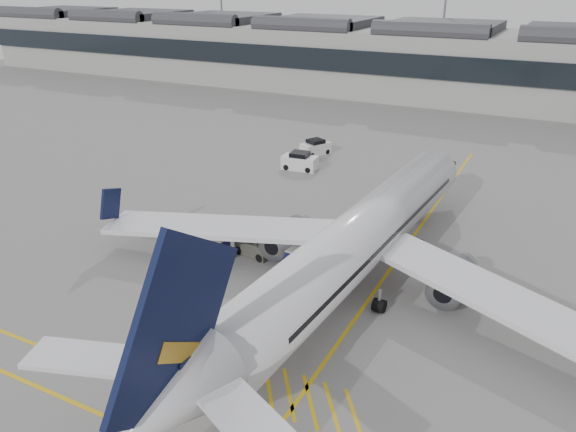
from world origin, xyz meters
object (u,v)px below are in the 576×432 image
at_px(ramp_agent_b, 293,264).
at_px(airliner_main, 356,243).
at_px(belt_loader, 388,243).
at_px(baggage_cart_a, 295,259).
at_px(ramp_agent_a, 347,271).
at_px(pushback_tug, 256,246).

bearing_deg(ramp_agent_b, airliner_main, 168.94).
height_order(belt_loader, ramp_agent_b, belt_loader).
distance_m(airliner_main, ramp_agent_b, 5.09).
xyz_separation_m(baggage_cart_a, ramp_agent_b, (0.19, -0.73, -0.04)).
relative_size(belt_loader, ramp_agent_a, 2.50).
relative_size(baggage_cart_a, ramp_agent_a, 0.88).
distance_m(belt_loader, ramp_agent_b, 8.47).
height_order(airliner_main, pushback_tug, airliner_main).
distance_m(airliner_main, ramp_agent_a, 2.45).
distance_m(ramp_agent_a, ramp_agent_b, 3.89).
relative_size(belt_loader, pushback_tug, 1.55).
xyz_separation_m(ramp_agent_a, ramp_agent_b, (-3.85, -0.58, -0.10)).
bearing_deg(pushback_tug, ramp_agent_b, -10.75).
bearing_deg(airliner_main, pushback_tug, 175.97).
bearing_deg(ramp_agent_b, ramp_agent_a, 172.61).
distance_m(ramp_agent_b, pushback_tug, 4.27).
xyz_separation_m(ramp_agent_a, pushback_tug, (-7.81, 0.98, -0.26)).
height_order(belt_loader, ramp_agent_a, ramp_agent_a).
height_order(ramp_agent_a, ramp_agent_b, ramp_agent_a).
xyz_separation_m(airliner_main, ramp_agent_a, (-0.60, 0.20, -2.37)).
distance_m(ramp_agent_a, pushback_tug, 7.88).
distance_m(baggage_cart_a, pushback_tug, 3.87).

